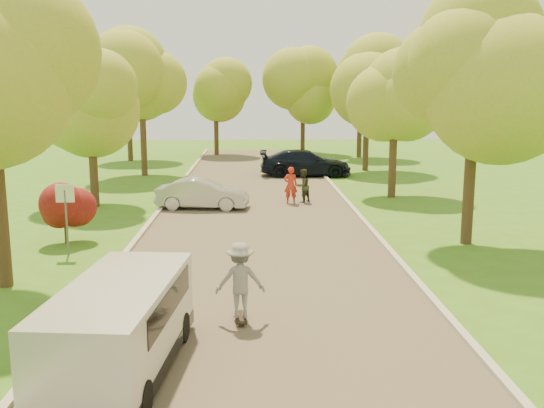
{
  "coord_description": "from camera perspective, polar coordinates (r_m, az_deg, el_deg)",
  "views": [
    {
      "loc": [
        -0.19,
        -14.06,
        4.86
      ],
      "look_at": [
        0.45,
        5.28,
        1.3
      ],
      "focal_mm": 40.0,
      "sensor_mm": 36.0,
      "label": 1
    }
  ],
  "objects": [
    {
      "name": "street_sign",
      "position": [
        19.19,
        -18.86,
        -0.03
      ],
      "size": [
        0.55,
        0.06,
        2.17
      ],
      "color": "#59595E",
      "rests_on": "ground"
    },
    {
      "name": "curb_right",
      "position": [
        22.97,
        8.79,
        -1.76
      ],
      "size": [
        0.18,
        60.0,
        0.12
      ],
      "primitive_type": "cube",
      "color": "#B2AD9E",
      "rests_on": "ground"
    },
    {
      "name": "dark_sedan",
      "position": [
        35.9,
        3.17,
        3.88
      ],
      "size": [
        5.42,
        2.37,
        1.55
      ],
      "primitive_type": "imported",
      "rotation": [
        0.0,
        0.0,
        1.53
      ],
      "color": "black",
      "rests_on": "ground"
    },
    {
      "name": "tree_r_mida",
      "position": [
        20.38,
        19.25,
        11.76
      ],
      "size": [
        5.13,
        5.0,
        7.95
      ],
      "color": "#382619",
      "rests_on": "ground"
    },
    {
      "name": "tree_r_far",
      "position": [
        38.78,
        9.34,
        11.72
      ],
      "size": [
        5.33,
        5.2,
        8.34
      ],
      "color": "#382619",
      "rests_on": "ground"
    },
    {
      "name": "tree_l_midb",
      "position": [
        26.89,
        -16.38,
        9.42
      ],
      "size": [
        4.3,
        4.2,
        6.62
      ],
      "color": "#382619",
      "rests_on": "ground"
    },
    {
      "name": "person_olive",
      "position": [
        27.14,
        2.93,
        1.72
      ],
      "size": [
        0.93,
        0.92,
        1.51
      ],
      "primitive_type": "imported",
      "rotation": [
        0.0,
        0.0,
        3.89
      ],
      "color": "#2D331E",
      "rests_on": "ground"
    },
    {
      "name": "person_striped",
      "position": [
        26.87,
        1.77,
        1.78
      ],
      "size": [
        0.62,
        0.43,
        1.65
      ],
      "primitive_type": "imported",
      "rotation": [
        0.0,
        0.0,
        3.09
      ],
      "color": "red",
      "rests_on": "ground"
    },
    {
      "name": "tree_l_far",
      "position": [
        36.59,
        -11.87,
        11.16
      ],
      "size": [
        4.92,
        4.8,
        7.79
      ],
      "color": "#382619",
      "rests_on": "ground"
    },
    {
      "name": "minivan",
      "position": [
        11.06,
        -14.07,
        -11.09
      ],
      "size": [
        2.14,
        4.53,
        1.63
      ],
      "rotation": [
        0.0,
        0.0,
        -0.1
      ],
      "color": "silver",
      "rests_on": "ground"
    },
    {
      "name": "tree_bg_d",
      "position": [
        50.25,
        3.2,
        10.92
      ],
      "size": [
        5.12,
        5.0,
        7.72
      ],
      "color": "#382619",
      "rests_on": "ground"
    },
    {
      "name": "skateboarder",
      "position": [
        13.02,
        -3.01,
        -7.16
      ],
      "size": [
        1.1,
        0.69,
        1.64
      ],
      "primitive_type": "imported",
      "rotation": [
        0.0,
        0.0,
        3.22
      ],
      "color": "gray",
      "rests_on": "longboard"
    },
    {
      "name": "tree_r_midb",
      "position": [
        28.86,
        11.9,
        10.24
      ],
      "size": [
        4.51,
        4.4,
        7.01
      ],
      "color": "#382619",
      "rests_on": "ground"
    },
    {
      "name": "road",
      "position": [
        22.58,
        -1.37,
        -1.99
      ],
      "size": [
        8.0,
        60.0,
        0.01
      ],
      "primitive_type": "cube",
      "color": "#4C4438",
      "rests_on": "ground"
    },
    {
      "name": "red_shrub",
      "position": [
        20.83,
        -18.92,
        -0.55
      ],
      "size": [
        1.7,
        1.7,
        1.95
      ],
      "color": "#382619",
      "rests_on": "ground"
    },
    {
      "name": "tree_bg_b",
      "position": [
        46.82,
        8.62,
        11.14
      ],
      "size": [
        5.12,
        5.0,
        7.95
      ],
      "color": "#382619",
      "rests_on": "ground"
    },
    {
      "name": "tree_bg_a",
      "position": [
        44.89,
        -13.15,
        10.74
      ],
      "size": [
        5.12,
        5.0,
        7.72
      ],
      "color": "#382619",
      "rests_on": "ground"
    },
    {
      "name": "tree_bg_c",
      "position": [
        48.13,
        -5.07,
        10.57
      ],
      "size": [
        4.92,
        4.8,
        7.33
      ],
      "color": "#382619",
      "rests_on": "ground"
    },
    {
      "name": "silver_sedan",
      "position": [
        25.85,
        -6.55,
        0.96
      ],
      "size": [
        4.0,
        1.77,
        1.28
      ],
      "primitive_type": "imported",
      "rotation": [
        0.0,
        0.0,
        1.46
      ],
      "color": "#AFAFB4",
      "rests_on": "ground"
    },
    {
      "name": "ground",
      "position": [
        14.87,
        -1.07,
        -8.65
      ],
      "size": [
        100.0,
        100.0,
        0.0
      ],
      "primitive_type": "plane",
      "color": "#3F6C19",
      "rests_on": "ground"
    },
    {
      "name": "longboard",
      "position": [
        13.29,
        -2.98,
        -10.61
      ],
      "size": [
        0.3,
        0.86,
        0.1
      ],
      "rotation": [
        0.0,
        0.0,
        3.22
      ],
      "color": "black",
      "rests_on": "ground"
    },
    {
      "name": "curb_left",
      "position": [
        22.9,
        -11.56,
        -1.89
      ],
      "size": [
        0.18,
        60.0,
        0.12
      ],
      "primitive_type": "cube",
      "color": "#B2AD9E",
      "rests_on": "ground"
    }
  ]
}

